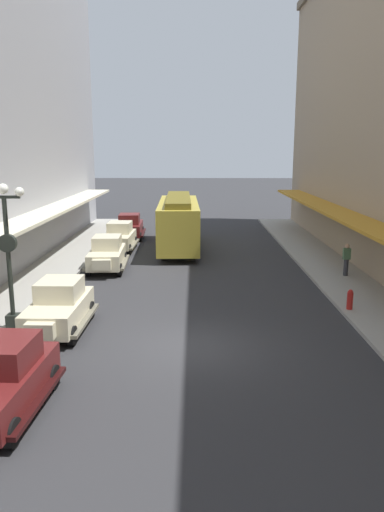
% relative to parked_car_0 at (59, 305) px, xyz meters
% --- Properties ---
extents(ground_plane, '(200.00, 200.00, 0.00)m').
position_rel_parked_car_0_xyz_m(ground_plane, '(4.77, -1.48, -0.94)').
color(ground_plane, '#2D2D30').
extents(parked_car_0, '(2.19, 4.28, 1.84)m').
position_rel_parked_car_0_xyz_m(parked_car_0, '(0.00, 0.00, 0.00)').
color(parked_car_0, beige).
rests_on(parked_car_0, ground).
extents(parked_car_1, '(2.31, 4.32, 1.84)m').
position_rel_parked_car_0_xyz_m(parked_car_1, '(0.13, -5.77, 0.00)').
color(parked_car_1, '#591919').
rests_on(parked_car_1, ground).
extents(parked_car_2, '(2.19, 4.28, 1.84)m').
position_rel_parked_car_0_xyz_m(parked_car_2, '(0.01, 14.57, 0.00)').
color(parked_car_2, beige).
rests_on(parked_car_2, ground).
extents(parked_car_3, '(2.31, 4.32, 1.84)m').
position_rel_parked_car_0_xyz_m(parked_car_3, '(0.12, 9.24, 0.00)').
color(parked_car_3, beige).
rests_on(parked_car_3, ground).
extents(parked_car_4, '(2.28, 4.31, 1.84)m').
position_rel_parked_car_0_xyz_m(parked_car_4, '(0.10, 19.06, 0.00)').
color(parked_car_4, '#591919').
rests_on(parked_car_4, ground).
extents(streetcar, '(2.75, 9.66, 3.46)m').
position_rel_parked_car_0_xyz_m(streetcar, '(3.83, 15.05, 0.96)').
color(streetcar, gold).
rests_on(streetcar, ground).
extents(lamp_post_with_clock, '(1.42, 0.44, 5.16)m').
position_rel_parked_car_0_xyz_m(lamp_post_with_clock, '(-1.63, -0.12, 2.04)').
color(lamp_post_with_clock, black).
rests_on(lamp_post_with_clock, sidewalk_left).
extents(fire_hydrant, '(0.24, 0.24, 0.82)m').
position_rel_parked_car_0_xyz_m(fire_hydrant, '(11.12, 2.05, -0.38)').
color(fire_hydrant, '#B21E19').
rests_on(fire_hydrant, sidewalk_right).
extents(pedestrian_1, '(0.36, 0.24, 1.64)m').
position_rel_parked_car_0_xyz_m(pedestrian_1, '(12.58, 7.51, 0.05)').
color(pedestrian_1, '#2D2D33').
rests_on(pedestrian_1, sidewalk_right).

